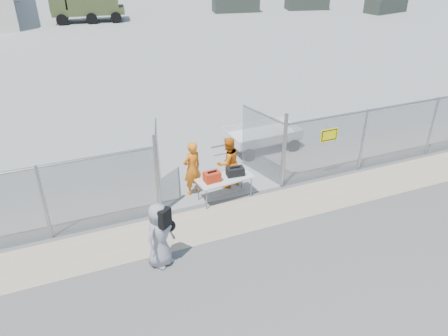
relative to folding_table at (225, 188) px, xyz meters
name	(u,v)px	position (x,y,z in m)	size (l,w,h in m)	color
ground	(252,237)	(-0.05, -2.05, -0.36)	(160.00, 160.00, 0.00)	#454545
tarmac_inside	(80,7)	(-0.05, 39.95, -0.36)	(160.00, 80.00, 0.01)	gray
dirt_strip	(237,217)	(-0.05, -1.05, -0.36)	(44.00, 1.60, 0.01)	tan
chain_link_fence	(224,168)	(-0.05, -0.05, 0.74)	(40.00, 0.20, 2.20)	gray
folding_table	(225,188)	(0.00, 0.00, 0.00)	(1.71, 0.71, 0.73)	silver
orange_bag	(212,177)	(-0.42, -0.03, 0.51)	(0.48, 0.32, 0.30)	red
black_duffel	(235,171)	(0.35, 0.04, 0.49)	(0.53, 0.31, 0.25)	black
security_worker_left	(192,168)	(-0.80, 0.67, 0.51)	(0.64, 0.42, 1.75)	orange
security_worker_right	(228,162)	(0.38, 0.67, 0.48)	(0.82, 0.64, 1.69)	orange
visitor	(160,235)	(-2.58, -2.14, 0.50)	(0.85, 0.55, 1.73)	gray
utility_trailer	(262,138)	(2.64, 2.74, 0.05)	(3.44, 1.77, 0.83)	silver
military_truck	(88,5)	(-0.08, 31.10, 1.09)	(6.08, 2.24, 2.90)	#424A26
parked_vehicle_near	(236,1)	(13.95, 31.07, 0.64)	(4.42, 2.00, 2.00)	#2F362D
parked_vehicle_mid	(307,0)	(21.22, 29.67, 0.58)	(4.18, 1.89, 1.89)	#2F362D
parked_vehicle_far	(386,2)	(27.35, 25.11, 0.58)	(4.18, 1.89, 1.89)	#2F362D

